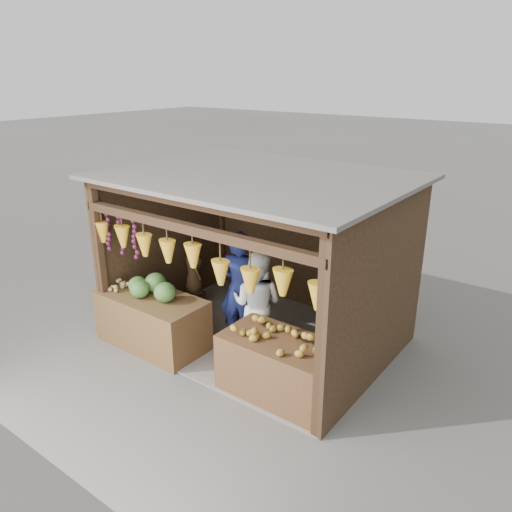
{
  "coord_description": "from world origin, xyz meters",
  "views": [
    {
      "loc": [
        4.24,
        -5.72,
        4.05
      ],
      "look_at": [
        0.04,
        -0.1,
        1.45
      ],
      "focal_mm": 35.0,
      "sensor_mm": 36.0,
      "label": 1
    }
  ],
  "objects_px": {
    "counter_right": "(283,369)",
    "vendor_seated": "(193,267)",
    "counter_left": "(152,321)",
    "woman_standing": "(257,304)",
    "man_standing": "(240,290)"
  },
  "relations": [
    {
      "from": "counter_left",
      "to": "man_standing",
      "type": "relative_size",
      "value": 0.94
    },
    {
      "from": "counter_left",
      "to": "counter_right",
      "type": "distance_m",
      "value": 2.37
    },
    {
      "from": "counter_right",
      "to": "man_standing",
      "type": "xyz_separation_m",
      "value": [
        -1.28,
        0.71,
        0.53
      ]
    },
    {
      "from": "counter_left",
      "to": "counter_right",
      "type": "height_order",
      "value": "counter_left"
    },
    {
      "from": "counter_left",
      "to": "vendor_seated",
      "type": "height_order",
      "value": "vendor_seated"
    },
    {
      "from": "counter_left",
      "to": "woman_standing",
      "type": "bearing_deg",
      "value": 28.35
    },
    {
      "from": "counter_right",
      "to": "vendor_seated",
      "type": "xyz_separation_m",
      "value": [
        -2.8,
        1.28,
        0.36
      ]
    },
    {
      "from": "woman_standing",
      "to": "vendor_seated",
      "type": "height_order",
      "value": "woman_standing"
    },
    {
      "from": "counter_right",
      "to": "vendor_seated",
      "type": "distance_m",
      "value": 3.1
    },
    {
      "from": "vendor_seated",
      "to": "man_standing",
      "type": "bearing_deg",
      "value": -168.77
    },
    {
      "from": "counter_left",
      "to": "vendor_seated",
      "type": "bearing_deg",
      "value": 107.07
    },
    {
      "from": "counter_left",
      "to": "vendor_seated",
      "type": "xyz_separation_m",
      "value": [
        -0.43,
        1.39,
        0.36
      ]
    },
    {
      "from": "woman_standing",
      "to": "vendor_seated",
      "type": "bearing_deg",
      "value": -32.02
    },
    {
      "from": "counter_right",
      "to": "vendor_seated",
      "type": "height_order",
      "value": "vendor_seated"
    },
    {
      "from": "woman_standing",
      "to": "counter_right",
      "type": "bearing_deg",
      "value": 130.0
    }
  ]
}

